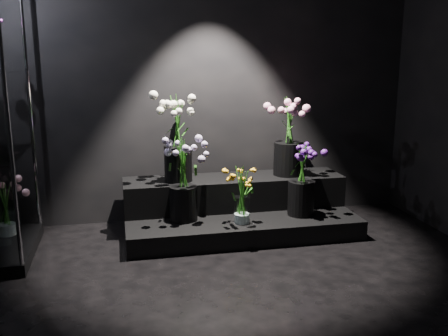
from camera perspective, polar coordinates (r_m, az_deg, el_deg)
name	(u,v)px	position (r m, az deg, el deg)	size (l,w,h in m)	color
floor	(257,322)	(3.05, 3.81, -17.20)	(4.00, 4.00, 0.00)	black
wall_back	(199,68)	(4.59, -2.87, 11.32)	(4.00, 4.00, 0.00)	black
display_riser	(237,208)	(4.46, 1.51, -4.62)	(1.98, 0.88, 0.44)	black
bouquet_orange_bells	(242,194)	(4.07, 2.08, -2.95)	(0.37, 0.37, 0.48)	white
bouquet_lilac	(183,173)	(4.12, -4.72, -0.61)	(0.46, 0.46, 0.69)	black
bouquet_purple	(302,176)	(4.30, 8.89, -0.89)	(0.39, 0.39, 0.61)	black
bouquet_cream_roses	(178,131)	(4.31, -5.33, 4.27)	(0.51, 0.51, 0.76)	black
bouquet_pink_roses	(289,133)	(4.56, 7.42, 4.01)	(0.37, 0.37, 0.71)	black
bouquet_case_base_pink	(5,207)	(4.37, -23.74, -4.15)	(0.33, 0.33, 0.43)	white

